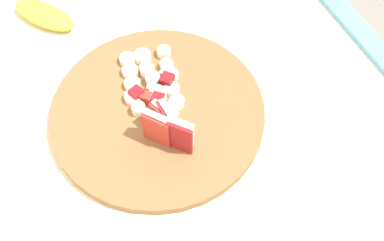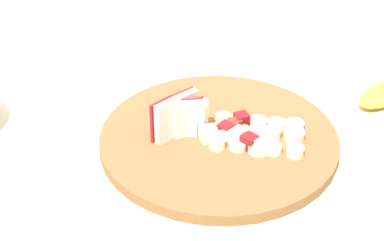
% 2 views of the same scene
% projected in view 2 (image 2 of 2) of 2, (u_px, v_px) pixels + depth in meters
% --- Properties ---
extents(tile_backsplash, '(2.40, 0.04, 1.44)m').
position_uv_depth(tile_backsplash, '(166.00, 130.00, 1.21)').
color(tile_backsplash, silver).
rests_on(tile_backsplash, ground).
extents(cutting_board, '(0.35, 0.35, 0.02)m').
position_uv_depth(cutting_board, '(219.00, 139.00, 0.85)').
color(cutting_board, brown).
rests_on(cutting_board, tiled_countertop).
extents(apple_wedge_fan, '(0.08, 0.06, 0.06)m').
position_uv_depth(apple_wedge_fan, '(183.00, 117.00, 0.83)').
color(apple_wedge_fan, '#A32323').
rests_on(apple_wedge_fan, cutting_board).
extents(apple_dice_pile, '(0.10, 0.09, 0.02)m').
position_uv_depth(apple_dice_pile, '(232.00, 132.00, 0.83)').
color(apple_dice_pile, maroon).
rests_on(apple_dice_pile, cutting_board).
extents(banana_slice_rows, '(0.14, 0.11, 0.02)m').
position_uv_depth(banana_slice_rows, '(258.00, 134.00, 0.83)').
color(banana_slice_rows, white).
rests_on(banana_slice_rows, cutting_board).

